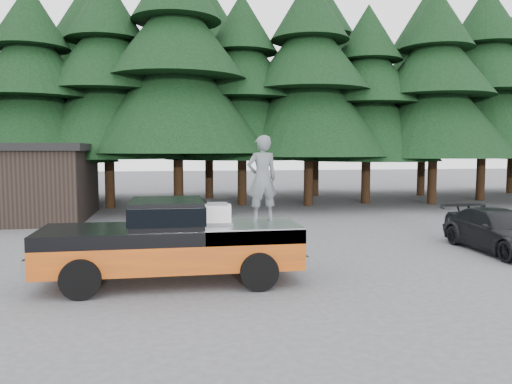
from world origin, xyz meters
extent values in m
plane|color=#48484A|center=(0.00, 0.00, 0.00)|extent=(120.00, 120.00, 0.00)
cube|color=black|center=(-1.51, 0.25, 1.62)|extent=(1.66, 1.90, 0.59)
cube|color=silver|center=(-0.36, 0.25, 1.54)|extent=(0.67, 0.57, 0.43)
imported|color=#53595A|center=(0.74, 0.52, 2.36)|extent=(0.83, 0.62, 2.06)
imported|color=black|center=(8.27, 2.07, 0.63)|extent=(1.84, 4.39, 1.26)
camera|label=1|loc=(-1.43, -11.17, 3.06)|focal=35.00mm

